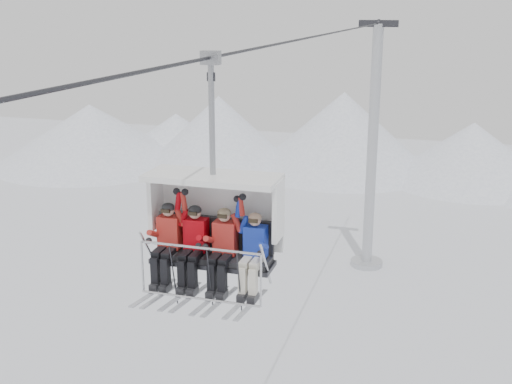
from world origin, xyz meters
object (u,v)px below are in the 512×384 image
(lift_tower_right, at_px, (371,166))
(skier_far_left, at_px, (167,241))
(chairlift_carrier, at_px, (216,214))
(skier_far_right, at_px, (253,251))
(skier_center_left, at_px, (194,244))
(skier_center_right, at_px, (223,247))

(lift_tower_right, bearing_deg, skier_far_left, -91.84)
(lift_tower_right, relative_size, chairlift_carrier, 3.38)
(skier_far_left, height_order, skier_far_right, skier_far_left)
(skier_center_left, relative_size, skier_far_right, 1.00)
(skier_center_right, distance_m, skier_far_right, 0.54)
(skier_far_right, bearing_deg, lift_tower_right, 91.77)
(skier_far_left, bearing_deg, lift_tower_right, 88.16)
(skier_center_left, bearing_deg, skier_center_right, 0.00)
(lift_tower_right, distance_m, skier_center_left, 25.10)
(chairlift_carrier, relative_size, skier_center_right, 2.36)
(skier_center_left, distance_m, skier_far_right, 1.06)
(lift_tower_right, xyz_separation_m, skier_far_right, (0.76, -24.71, 4.39))
(chairlift_carrier, bearing_deg, skier_far_right, -22.07)
(skier_center_left, xyz_separation_m, skier_center_right, (0.53, 0.00, 0.00))
(skier_far_left, height_order, skier_center_left, same)
(chairlift_carrier, relative_size, skier_center_left, 2.36)
(lift_tower_right, distance_m, chairlift_carrier, 24.88)
(chairlift_carrier, xyz_separation_m, skier_center_right, (0.23, -0.30, -0.46))
(skier_center_right, bearing_deg, skier_center_left, 180.00)
(lift_tower_right, height_order, skier_center_right, lift_tower_right)
(skier_center_left, distance_m, skier_center_right, 0.53)
(skier_far_right, bearing_deg, skier_far_left, 179.82)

